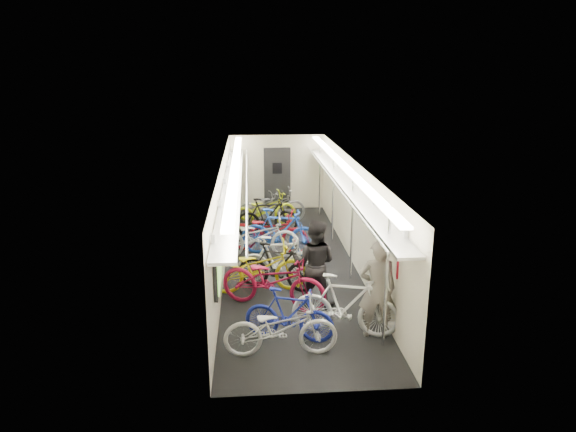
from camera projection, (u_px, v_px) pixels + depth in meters
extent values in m
plane|color=black|center=(289.00, 264.00, 12.03)|extent=(10.00, 10.00, 0.00)
plane|color=white|center=(289.00, 163.00, 11.37)|extent=(10.00, 10.00, 0.00)
plane|color=beige|center=(223.00, 216.00, 11.59)|extent=(0.00, 10.00, 10.00)
plane|color=beige|center=(354.00, 213.00, 11.81)|extent=(0.00, 10.00, 10.00)
plane|color=beige|center=(277.00, 172.00, 16.49)|extent=(3.00, 0.00, 3.00)
plane|color=beige|center=(319.00, 316.00, 6.91)|extent=(3.00, 0.00, 3.00)
cube|color=black|center=(217.00, 266.00, 8.51)|extent=(0.06, 1.10, 0.80)
cube|color=#7CBB51|center=(220.00, 266.00, 8.52)|extent=(0.02, 0.96, 0.66)
cube|color=black|center=(223.00, 227.00, 10.62)|extent=(0.06, 1.10, 0.80)
cube|color=#7CBB51|center=(225.00, 227.00, 10.63)|extent=(0.02, 0.96, 0.66)
cube|color=black|center=(227.00, 201.00, 12.73)|extent=(0.06, 1.10, 0.80)
cube|color=#7CBB51|center=(229.00, 201.00, 12.73)|extent=(0.02, 0.96, 0.66)
cube|color=black|center=(230.00, 182.00, 14.84)|extent=(0.06, 1.10, 0.80)
cube|color=#7CBB51|center=(231.00, 182.00, 14.84)|extent=(0.02, 0.96, 0.66)
cube|color=yellow|center=(221.00, 242.00, 9.56)|extent=(0.02, 0.22, 0.30)
cube|color=yellow|center=(226.00, 211.00, 11.66)|extent=(0.02, 0.22, 0.30)
cube|color=yellow|center=(229.00, 189.00, 13.77)|extent=(0.02, 0.22, 0.30)
cube|color=black|center=(277.00, 179.00, 16.49)|extent=(0.85, 0.08, 2.00)
cube|color=#999BA0|center=(232.00, 185.00, 11.41)|extent=(0.40, 9.70, 0.05)
cube|color=#999BA0|center=(346.00, 183.00, 11.60)|extent=(0.40, 9.70, 0.05)
cylinder|color=silver|center=(247.00, 180.00, 11.41)|extent=(0.04, 9.70, 0.04)
cylinder|color=silver|center=(331.00, 179.00, 11.55)|extent=(0.04, 9.70, 0.04)
cube|color=white|center=(235.00, 166.00, 11.30)|extent=(0.18, 9.60, 0.04)
cube|color=white|center=(343.00, 165.00, 11.48)|extent=(0.18, 9.60, 0.04)
cylinder|color=silver|center=(387.00, 278.00, 8.15)|extent=(0.05, 0.05, 2.38)
cylinder|color=silver|center=(352.00, 226.00, 10.84)|extent=(0.05, 0.05, 2.38)
cylinder|color=silver|center=(333.00, 198.00, 13.23)|extent=(0.05, 0.05, 2.38)
cylinder|color=silver|center=(320.00, 178.00, 15.63)|extent=(0.05, 0.05, 2.38)
imported|color=silver|center=(281.00, 328.00, 8.08)|extent=(1.80, 0.63, 0.95)
imported|color=#1A269F|center=(289.00, 314.00, 8.55)|extent=(1.60, 0.89, 0.92)
imported|color=maroon|center=(273.00, 280.00, 9.71)|extent=(2.23, 1.55, 1.11)
imported|color=black|center=(277.00, 267.00, 10.50)|extent=(1.74, 1.00, 1.01)
imported|color=gold|center=(259.00, 268.00, 10.41)|extent=(2.02, 0.82, 1.04)
imported|color=silver|center=(278.00, 259.00, 10.87)|extent=(1.78, 0.64, 1.05)
imported|color=#B8B8BD|center=(257.00, 236.00, 12.32)|extent=(2.03, 0.77, 1.06)
imported|color=#1C45AB|center=(280.00, 232.00, 12.45)|extent=(2.03, 0.98, 1.17)
imported|color=maroon|center=(269.00, 231.00, 12.68)|extent=(2.16, 1.34, 1.07)
imported|color=black|center=(267.00, 216.00, 14.01)|extent=(1.76, 0.60, 1.04)
imported|color=#AFC012|center=(264.00, 210.00, 14.72)|extent=(2.05, 1.20, 1.02)
imported|color=silver|center=(346.00, 305.00, 8.68)|extent=(1.92, 0.96, 1.11)
imported|color=slate|center=(259.00, 209.00, 15.05)|extent=(1.80, 1.24, 0.90)
imported|color=slate|center=(272.00, 206.00, 15.12)|extent=(2.00, 0.80, 1.03)
imported|color=slate|center=(377.00, 289.00, 8.57)|extent=(0.66, 0.46, 1.72)
imported|color=black|center=(315.00, 263.00, 9.73)|extent=(1.00, 0.89, 1.70)
cube|color=#A21020|center=(405.00, 267.00, 8.39)|extent=(0.29, 0.20, 0.38)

